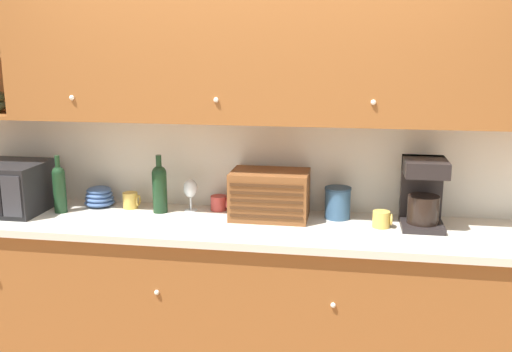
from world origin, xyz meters
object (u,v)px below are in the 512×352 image
Objects in this scene: second_wine_bottle at (160,187)px; mug_patterned_third at (382,219)px; bowl_stack_on_counter at (99,197)px; mug_blue_second at (131,200)px; wine_glass at (190,190)px; mug at (219,203)px; microwave at (2,187)px; bread_box at (270,195)px; wine_bottle at (59,187)px; storage_canister at (338,203)px; coffee_maker at (423,192)px.

second_wine_bottle is 3.26× the size of mug_patterned_third.
mug_blue_second is at bearing -3.76° from bowl_stack_on_counter.
wine_glass is 0.18m from mug.
microwave is 1.09m from wine_glass.
mug is (1.23, 0.21, -0.10)m from microwave.
microwave is 1.54m from bread_box.
wine_bottle is 3.24× the size of mug_patterned_third.
second_wine_bottle is at bearing -164.02° from mug.
bread_box is at bearing -7.04° from wine_glass.
mug_blue_second is 0.56× the size of storage_canister.
bread_box reaches higher than wine_glass.
wine_glass is (0.36, 0.00, 0.08)m from mug_blue_second.
storage_canister is (1.40, -0.02, 0.03)m from bowl_stack_on_counter.
coffee_maker is at bearing 2.25° from wine_bottle.
wine_glass reaches higher than mug_blue_second.
bread_box is at bearing 4.22° from microwave.
mug is at bearing 14.15° from wine_glass.
mug is at bearing 176.20° from storage_canister.
bowl_stack_on_counter is 1.04m from bread_box.
wine_glass is 0.84m from storage_canister.
second_wine_bottle is 1.24m from mug_patterned_third.
bread_box is at bearing 179.13° from coffee_maker.
mug_blue_second is at bearing 177.64° from coffee_maker.
bread_box is 4.13× the size of mug_patterned_third.
microwave is at bearing -175.02° from storage_canister.
wine_bottle is at bearing -158.06° from mug_blue_second.
bowl_stack_on_counter is 0.95× the size of wine_glass.
microwave is 2.84× the size of bowl_stack_on_counter.
storage_canister is (0.68, -0.05, 0.05)m from mug.
microwave is 1.92m from storage_canister.
wine_bottle is at bearing -168.42° from wine_glass.
wine_bottle reaches higher than mug_patterned_third.
coffee_maker is (0.81, -0.01, 0.05)m from bread_box.
coffee_maker is (1.84, -0.08, 0.13)m from bowl_stack_on_counter.
storage_canister is at bearing -3.80° from mug.
second_wine_bottle is 1.78× the size of wine_glass.
bowl_stack_on_counter reaches higher than mug_blue_second.
second_wine_bottle reaches higher than mug_patterned_third.
mug is at bearing 2.30° from bowl_stack_on_counter.
bread_box is at bearing -171.90° from storage_canister.
mug is at bearing 12.05° from wine_bottle.
wine_bottle reaches higher than storage_canister.
second_wine_bottle is 0.79× the size of bread_box.
coffee_maker is (2.01, 0.08, 0.04)m from wine_bottle.
bowl_stack_on_counter is 1.40m from storage_canister.
mug_patterned_third is at bearing 1.02° from microwave.
mug is 0.68m from storage_canister.
wine_glass reaches higher than storage_canister.
microwave is at bearing -178.98° from mug_patterned_third.
coffee_maker is at bearing -0.87° from bread_box.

